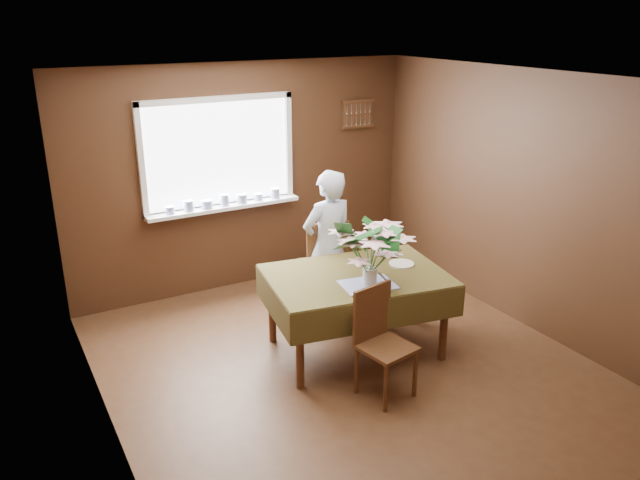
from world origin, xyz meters
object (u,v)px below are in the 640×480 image
dining_table (356,284)px  chair_far (325,262)px  chair_near (380,337)px  seated_woman (328,246)px  flower_bouquet (371,247)px

dining_table → chair_far: 0.89m
chair_far → chair_near: size_ratio=1.11×
dining_table → chair_near: (-0.19, -0.65, -0.17)m
seated_woman → flower_bouquet: bearing=78.6°
dining_table → chair_near: chair_near is taller
dining_table → seated_woman: bearing=90.0°
chair_far → flower_bouquet: (-0.20, -1.12, 0.57)m
dining_table → flower_bouquet: flower_bouquet is taller
seated_woman → dining_table: bearing=77.8°
seated_woman → flower_bouquet: size_ratio=2.48×
flower_bouquet → dining_table: bearing=83.5°
dining_table → flower_bouquet: bearing=-87.0°
chair_near → dining_table: bearing=64.0°
flower_bouquet → chair_near: bearing=-111.4°
dining_table → seated_woman: 0.74m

